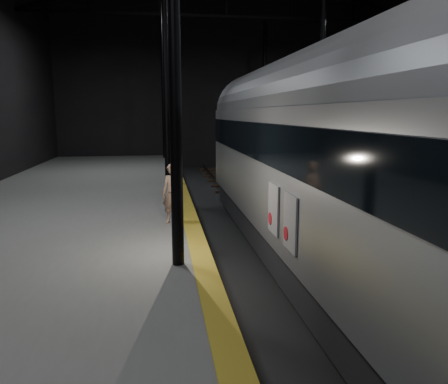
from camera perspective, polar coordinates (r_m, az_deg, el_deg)
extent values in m
plane|color=black|center=(14.50, 8.70, -7.03)|extent=(44.00, 44.00, 0.00)
cube|color=#555552|center=(14.16, -21.87, -5.97)|extent=(9.00, 43.80, 1.00)
cube|color=olive|center=(13.65, -4.38, -3.64)|extent=(0.50, 43.80, 0.01)
cube|color=#3F3328|center=(14.26, 5.93, -6.54)|extent=(0.08, 43.00, 0.14)
cube|color=#3F3328|center=(14.67, 11.43, -6.21)|extent=(0.08, 43.00, 0.14)
cube|color=black|center=(14.48, 8.71, -6.80)|extent=(2.40, 42.00, 0.12)
cylinder|color=black|center=(9.40, -6.58, 20.80)|extent=(0.26, 0.26, 10.00)
cylinder|color=black|center=(21.30, -7.64, 14.77)|extent=(0.26, 0.26, 10.00)
cylinder|color=black|center=(22.73, 12.54, 14.33)|extent=(0.26, 0.26, 10.00)
cylinder|color=black|center=(33.28, -7.93, 13.08)|extent=(0.26, 0.26, 10.00)
cylinder|color=black|center=(34.21, 5.25, 13.05)|extent=(0.26, 0.26, 10.00)
cube|color=black|center=(28.13, 0.34, 21.95)|extent=(23.60, 0.15, 0.18)
cube|color=#999BA0|center=(10.22, 15.62, 1.46)|extent=(3.16, 21.77, 3.27)
cube|color=black|center=(10.71, 15.09, -9.42)|extent=(2.88, 21.34, 0.93)
cube|color=black|center=(10.14, 15.83, 5.72)|extent=(3.22, 21.44, 0.98)
cylinder|color=slate|center=(10.12, 16.07, 10.64)|extent=(3.09, 21.55, 3.09)
cube|color=black|center=(17.79, 5.34, -2.64)|extent=(1.96, 2.39, 0.38)
cube|color=silver|center=(8.79, 8.64, -4.00)|extent=(0.04, 0.82, 1.14)
cube|color=silver|center=(10.01, 6.48, -2.20)|extent=(0.04, 0.82, 1.14)
cylinder|color=#A61422|center=(9.04, 8.12, -5.38)|extent=(0.03, 0.28, 0.28)
cylinder|color=#A61422|center=(10.25, 6.06, -3.46)|extent=(0.03, 0.28, 0.28)
imported|color=#A17B62|center=(13.13, -6.73, -0.21)|extent=(0.78, 0.67, 1.82)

